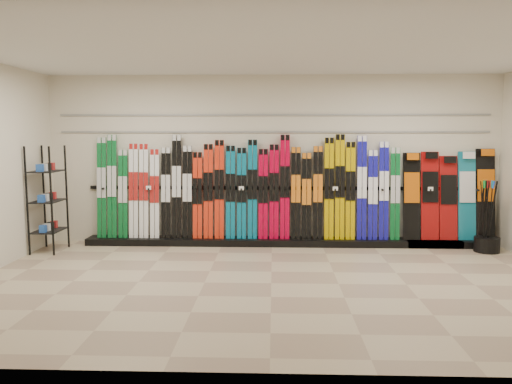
{
  "coord_description": "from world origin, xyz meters",
  "views": [
    {
      "loc": [
        0.02,
        -6.42,
        1.98
      ],
      "look_at": [
        -0.24,
        1.0,
        1.1
      ],
      "focal_mm": 35.0,
      "sensor_mm": 36.0,
      "label": 1
    }
  ],
  "objects": [
    {
      "name": "snowboards",
      "position": [
        3.11,
        2.36,
        0.88
      ],
      "size": [
        1.59,
        0.24,
        1.59
      ],
      "color": "black",
      "rests_on": "ski_rack_base"
    },
    {
      "name": "slatwall_rail_0",
      "position": [
        0.0,
        2.48,
        2.0
      ],
      "size": [
        7.6,
        0.02,
        0.03
      ],
      "primitive_type": "cube",
      "color": "gray",
      "rests_on": "back_wall"
    },
    {
      "name": "pole_bin",
      "position": [
        3.6,
        1.89,
        0.12
      ],
      "size": [
        0.41,
        0.41,
        0.25
      ],
      "primitive_type": "cylinder",
      "color": "black",
      "rests_on": "floor"
    },
    {
      "name": "accessory_rack",
      "position": [
        -3.75,
        1.7,
        0.89
      ],
      "size": [
        0.4,
        0.6,
        1.77
      ],
      "primitive_type": "cube",
      "color": "black",
      "rests_on": "floor"
    },
    {
      "name": "slatwall_rail_1",
      "position": [
        0.0,
        2.48,
        2.3
      ],
      "size": [
        7.6,
        0.02,
        0.03
      ],
      "primitive_type": "cube",
      "color": "gray",
      "rests_on": "back_wall"
    },
    {
      "name": "floor",
      "position": [
        0.0,
        0.0,
        0.0
      ],
      "size": [
        8.0,
        8.0,
        0.0
      ],
      "primitive_type": "plane",
      "color": "gray",
      "rests_on": "ground"
    },
    {
      "name": "ski_poles",
      "position": [
        3.57,
        1.93,
        0.61
      ],
      "size": [
        0.29,
        0.35,
        1.18
      ],
      "color": "black",
      "rests_on": "pole_bin"
    },
    {
      "name": "back_wall",
      "position": [
        0.0,
        2.5,
        1.5
      ],
      "size": [
        8.0,
        0.0,
        8.0
      ],
      "primitive_type": "plane",
      "rotation": [
        1.57,
        0.0,
        0.0
      ],
      "color": "beige",
      "rests_on": "floor"
    },
    {
      "name": "ceiling",
      "position": [
        0.0,
        0.0,
        3.0
      ],
      "size": [
        8.0,
        8.0,
        0.0
      ],
      "primitive_type": "plane",
      "rotation": [
        3.14,
        0.0,
        0.0
      ],
      "color": "silver",
      "rests_on": "back_wall"
    },
    {
      "name": "skis",
      "position": [
        -0.45,
        2.31,
        0.96
      ],
      "size": [
        5.37,
        0.19,
        1.84
      ],
      "color": "#0A5E27",
      "rests_on": "ski_rack_base"
    },
    {
      "name": "ski_rack_base",
      "position": [
        0.22,
        2.28,
        0.06
      ],
      "size": [
        8.0,
        0.4,
        0.12
      ],
      "primitive_type": "cube",
      "color": "black",
      "rests_on": "floor"
    }
  ]
}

